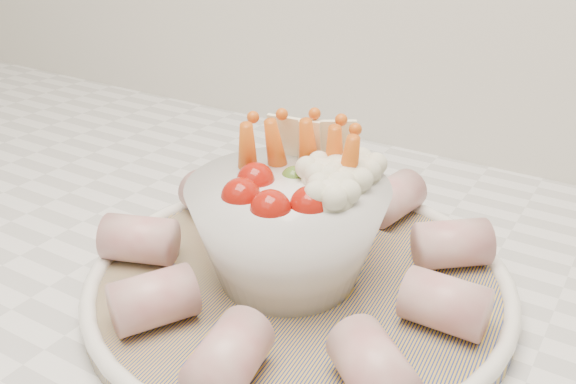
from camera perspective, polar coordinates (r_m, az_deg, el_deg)
The scene contains 3 objects.
serving_platter at distance 0.49m, azimuth 0.99°, elevation -7.98°, with size 0.34×0.34×0.02m.
veggie_bowl at distance 0.46m, azimuth 0.29°, elevation -2.84°, with size 0.15×0.15×0.12m.
cured_meat_rolls at distance 0.48m, azimuth 1.01°, elevation -5.74°, with size 0.29×0.30×0.04m.
Camera 1 is at (0.37, 1.09, 1.21)m, focal length 40.00 mm.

